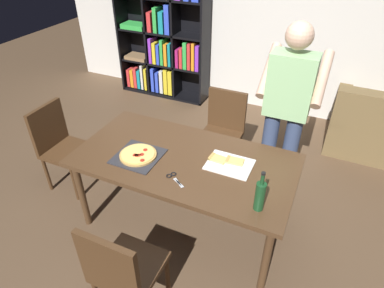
# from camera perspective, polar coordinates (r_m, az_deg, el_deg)

# --- Properties ---
(ground_plane) EXTENTS (12.00, 12.00, 0.00)m
(ground_plane) POSITION_cam_1_polar(r_m,az_deg,el_deg) (3.25, -1.12, -13.06)
(ground_plane) COLOR brown
(back_wall) EXTENTS (6.40, 0.10, 2.80)m
(back_wall) POSITION_cam_1_polar(r_m,az_deg,el_deg) (4.77, 13.22, 21.73)
(back_wall) COLOR silver
(back_wall) RESTS_ON ground_plane
(dining_table) EXTENTS (1.82, 0.94, 0.75)m
(dining_table) POSITION_cam_1_polar(r_m,az_deg,el_deg) (2.78, -1.28, -3.61)
(dining_table) COLOR #4C331E
(dining_table) RESTS_ON ground_plane
(chair_near_camera) EXTENTS (0.42, 0.42, 0.90)m
(chair_near_camera) POSITION_cam_1_polar(r_m,az_deg,el_deg) (2.35, -11.97, -20.20)
(chair_near_camera) COLOR #472D19
(chair_near_camera) RESTS_ON ground_plane
(chair_far_side) EXTENTS (0.42, 0.42, 0.90)m
(chair_far_side) POSITION_cam_1_polar(r_m,az_deg,el_deg) (3.61, 5.31, 2.91)
(chair_far_side) COLOR #472D19
(chair_far_side) RESTS_ON ground_plane
(chair_left_end) EXTENTS (0.42, 0.42, 0.90)m
(chair_left_end) POSITION_cam_1_polar(r_m,az_deg,el_deg) (3.60, -21.68, 0.23)
(chair_left_end) COLOR #472D19
(chair_left_end) RESTS_ON ground_plane
(bookshelf) EXTENTS (1.40, 0.35, 1.95)m
(bookshelf) POSITION_cam_1_polar(r_m,az_deg,el_deg) (5.19, -5.08, 18.21)
(bookshelf) COLOR black
(bookshelf) RESTS_ON ground_plane
(person_serving_pizza) EXTENTS (0.55, 0.54, 1.75)m
(person_serving_pizza) POSITION_cam_1_polar(r_m,az_deg,el_deg) (3.06, 15.87, 5.92)
(person_serving_pizza) COLOR #38476B
(person_serving_pizza) RESTS_ON ground_plane
(pepperoni_pizza_on_tray) EXTENTS (0.37, 0.37, 0.04)m
(pepperoni_pizza_on_tray) POSITION_cam_1_polar(r_m,az_deg,el_deg) (2.79, -9.20, -1.91)
(pepperoni_pizza_on_tray) COLOR #2D2D33
(pepperoni_pizza_on_tray) RESTS_ON dining_table
(pizza_slices_on_towel) EXTENTS (0.36, 0.28, 0.03)m
(pizza_slices_on_towel) POSITION_cam_1_polar(r_m,az_deg,el_deg) (2.69, 6.19, -3.21)
(pizza_slices_on_towel) COLOR white
(pizza_slices_on_towel) RESTS_ON dining_table
(wine_bottle) EXTENTS (0.07, 0.07, 0.32)m
(wine_bottle) POSITION_cam_1_polar(r_m,az_deg,el_deg) (2.28, 11.56, -8.62)
(wine_bottle) COLOR #194723
(wine_bottle) RESTS_ON dining_table
(kitchen_scissors) EXTENTS (0.19, 0.15, 0.01)m
(kitchen_scissors) POSITION_cam_1_polar(r_m,az_deg,el_deg) (2.55, -3.13, -5.77)
(kitchen_scissors) COLOR silver
(kitchen_scissors) RESTS_ON dining_table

